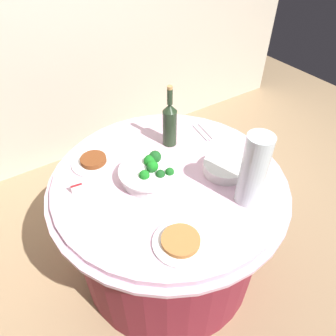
% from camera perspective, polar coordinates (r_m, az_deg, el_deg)
% --- Properties ---
extents(ground_plane, '(6.00, 6.00, 0.00)m').
position_cam_1_polar(ground_plane, '(2.07, 0.00, -16.55)').
color(ground_plane, '#9E7F5B').
extents(buffet_table, '(1.16, 1.16, 0.74)m').
position_cam_1_polar(buffet_table, '(1.76, 0.00, -10.12)').
color(buffet_table, maroon).
rests_on(buffet_table, ground_plane).
extents(broccoli_bowl, '(0.28, 0.28, 0.11)m').
position_cam_1_polar(broccoli_bowl, '(1.45, -3.38, -0.84)').
color(broccoli_bowl, white).
rests_on(broccoli_bowl, buffet_table).
extents(plate_stack, '(0.21, 0.21, 0.05)m').
position_cam_1_polar(plate_stack, '(1.53, 10.37, 0.12)').
color(plate_stack, white).
rests_on(plate_stack, buffet_table).
extents(wine_bottle, '(0.07, 0.07, 0.34)m').
position_cam_1_polar(wine_bottle, '(1.62, 0.32, 8.20)').
color(wine_bottle, '#21311D').
rests_on(wine_bottle, buffet_table).
extents(decorative_fruit_vase, '(0.11, 0.11, 0.34)m').
position_cam_1_polar(decorative_fruit_vase, '(1.33, 15.21, -1.10)').
color(decorative_fruit_vase, silver).
rests_on(decorative_fruit_vase, buffet_table).
extents(serving_tongs, '(0.07, 0.17, 0.01)m').
position_cam_1_polar(serving_tongs, '(1.77, 6.49, 6.45)').
color(serving_tongs, silver).
rests_on(serving_tongs, buffet_table).
extents(food_plate_stir_fry, '(0.22, 0.22, 0.04)m').
position_cam_1_polar(food_plate_stir_fry, '(1.59, -13.44, 1.19)').
color(food_plate_stir_fry, white).
rests_on(food_plate_stir_fry, buffet_table).
extents(food_plate_peanuts, '(0.22, 0.22, 0.03)m').
position_cam_1_polar(food_plate_peanuts, '(1.23, 2.32, -13.32)').
color(food_plate_peanuts, white).
rests_on(food_plate_peanuts, buffet_table).
extents(label_placard_front, '(0.05, 0.02, 0.05)m').
position_cam_1_polar(label_placard_front, '(1.45, -16.39, -3.37)').
color(label_placard_front, white).
rests_on(label_placard_front, buffet_table).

